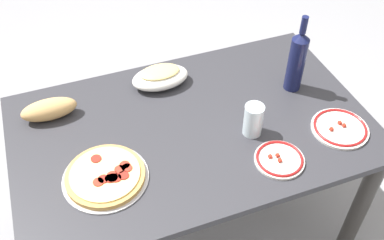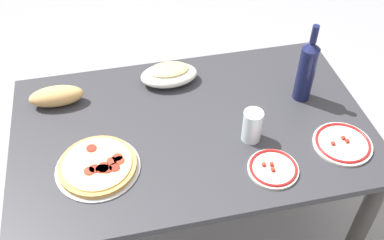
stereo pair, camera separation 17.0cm
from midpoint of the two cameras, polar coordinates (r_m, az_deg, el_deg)
name	(u,v)px [view 1 (the left image)]	position (r m, az deg, el deg)	size (l,w,h in m)	color
ground_plane	(192,227)	(2.29, -2.19, -13.52)	(8.00, 8.00, 0.00)	gray
dining_table	(192,146)	(1.81, -2.70, -3.41)	(1.37, 0.85, 0.72)	#2D2D33
pepperoni_pizza	(106,176)	(1.59, -13.99, -7.06)	(0.30, 0.30, 0.03)	#B7B7BC
baked_pasta_dish	(160,76)	(1.89, -6.65, 5.41)	(0.24, 0.15, 0.08)	white
wine_bottle	(297,60)	(1.83, 10.59, 7.37)	(0.07, 0.07, 0.34)	#141942
water_glass	(253,120)	(1.66, 4.90, -0.12)	(0.07, 0.07, 0.13)	silver
side_plate_near	(279,159)	(1.61, 8.10, -5.10)	(0.18, 0.18, 0.02)	white
side_plate_far	(340,128)	(1.77, 15.70, -1.11)	(0.22, 0.22, 0.02)	white
bread_loaf	(49,109)	(1.84, -20.26, 1.14)	(0.21, 0.09, 0.08)	tan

